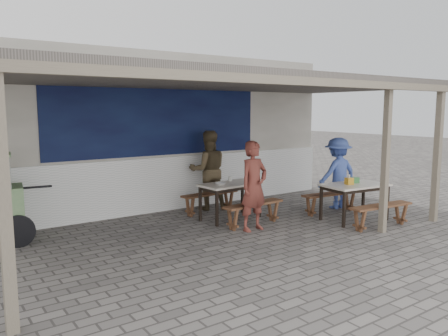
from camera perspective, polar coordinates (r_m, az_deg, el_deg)
ground at (r=7.57m, az=3.68°, el=-9.62°), size 60.00×60.00×0.00m
back_wall at (r=10.29m, az=-8.83°, el=4.62°), size 9.00×1.28×3.50m
warung_roof at (r=7.98m, az=-0.17°, el=11.02°), size 9.00×4.21×2.81m
table_left at (r=8.95m, az=0.85°, el=-2.52°), size 1.32×0.76×0.75m
bench_left_street at (r=8.51m, az=3.88°, el=-5.35°), size 1.39×0.39×0.45m
bench_left_wall at (r=9.54m, az=-1.85°, el=-3.93°), size 1.39×0.39×0.45m
table_right at (r=9.25m, az=16.72°, el=-2.48°), size 1.39×0.90×0.75m
bench_right_street at (r=8.86m, az=19.83°, el=-5.27°), size 1.44×0.42×0.45m
bench_right_wall at (r=9.79m, az=13.77°, el=-3.83°), size 1.44×0.42×0.45m
patron_street_side at (r=8.12m, az=3.92°, el=-2.35°), size 0.64×0.45×1.68m
patron_wall_side at (r=9.82m, az=-2.07°, el=-0.28°), size 1.05×0.94×1.78m
patron_right_table at (r=10.27m, az=14.61°, el=-0.65°), size 1.09×0.69×1.62m
tissue_box at (r=9.13m, az=16.02°, el=-1.65°), size 0.16×0.16×0.14m
donation_box at (r=9.35m, az=16.65°, el=-1.52°), size 0.20×0.15×0.12m
condiment_jar at (r=9.22m, az=0.80°, el=-1.41°), size 0.08×0.08×0.09m
condiment_bowl at (r=8.72m, az=-0.49°, el=-2.07°), size 0.23×0.23×0.05m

